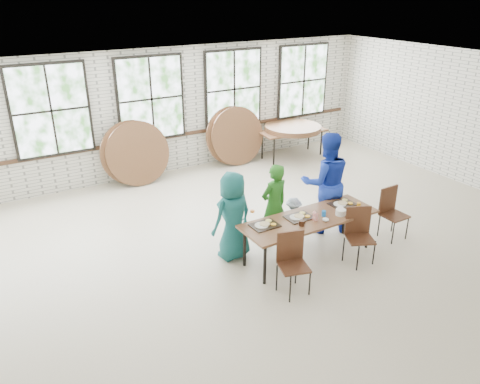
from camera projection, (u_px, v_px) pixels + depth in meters
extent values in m
plane|color=#B2A78D|center=(252.00, 256.00, 8.04)|extent=(12.00, 12.00, 0.00)
plane|color=white|center=(254.00, 80.00, 6.83)|extent=(12.00, 12.00, 0.00)
plane|color=silver|center=(151.00, 114.00, 10.98)|extent=(12.00, 0.00, 12.00)
cube|color=#422819|center=(154.00, 139.00, 11.20)|extent=(11.80, 0.05, 0.08)
cube|color=black|center=(51.00, 111.00, 9.75)|extent=(1.62, 0.05, 1.97)
cube|color=white|center=(51.00, 111.00, 9.73)|extent=(1.50, 0.01, 1.85)
cube|color=black|center=(151.00, 99.00, 10.78)|extent=(1.62, 0.05, 1.97)
cube|color=white|center=(151.00, 99.00, 10.75)|extent=(1.50, 0.01, 1.85)
cube|color=black|center=(233.00, 89.00, 11.81)|extent=(1.62, 0.05, 1.97)
cube|color=white|center=(234.00, 89.00, 11.78)|extent=(1.50, 0.01, 1.85)
cube|color=black|center=(303.00, 81.00, 12.83)|extent=(1.62, 0.05, 1.97)
cube|color=white|center=(304.00, 81.00, 12.80)|extent=(1.50, 0.01, 1.85)
cube|color=brown|center=(310.00, 219.00, 7.74)|extent=(2.40, 0.81, 0.04)
cylinder|color=black|center=(265.00, 264.00, 7.15)|extent=(0.05, 0.05, 0.70)
cylinder|color=black|center=(245.00, 247.00, 7.63)|extent=(0.05, 0.05, 0.70)
cylinder|color=black|center=(368.00, 230.00, 8.16)|extent=(0.05, 0.05, 0.70)
cylinder|color=black|center=(345.00, 217.00, 8.63)|extent=(0.05, 0.05, 0.70)
cube|color=#492818|center=(294.00, 267.00, 6.90)|extent=(0.51, 0.50, 0.03)
cube|color=#492818|center=(290.00, 246.00, 6.97)|extent=(0.41, 0.14, 0.50)
cylinder|color=black|center=(290.00, 290.00, 6.77)|extent=(0.02, 0.02, 0.44)
cylinder|color=black|center=(277.00, 278.00, 7.04)|extent=(0.02, 0.02, 0.44)
cylinder|color=black|center=(310.00, 282.00, 6.94)|extent=(0.02, 0.02, 0.44)
cylinder|color=black|center=(296.00, 271.00, 7.21)|extent=(0.02, 0.02, 0.44)
cube|color=#492818|center=(360.00, 239.00, 7.67)|extent=(0.55, 0.54, 0.03)
cube|color=#492818|center=(358.00, 220.00, 7.74)|extent=(0.39, 0.20, 0.50)
cylinder|color=black|center=(358.00, 259.00, 7.54)|extent=(0.02, 0.02, 0.44)
cylinder|color=black|center=(343.00, 249.00, 7.81)|extent=(0.02, 0.02, 0.44)
cylinder|color=black|center=(374.00, 253.00, 7.71)|extent=(0.02, 0.02, 0.44)
cylinder|color=black|center=(359.00, 244.00, 7.98)|extent=(0.02, 0.02, 0.44)
cube|color=#492818|center=(394.00, 216.00, 8.45)|extent=(0.43, 0.41, 0.03)
cube|color=#492818|center=(388.00, 199.00, 8.49)|extent=(0.42, 0.04, 0.50)
cylinder|color=black|center=(393.00, 233.00, 8.32)|extent=(0.02, 0.02, 0.44)
cylinder|color=black|center=(379.00, 226.00, 8.59)|extent=(0.02, 0.02, 0.44)
cylinder|color=black|center=(407.00, 228.00, 8.49)|extent=(0.02, 0.02, 0.44)
cylinder|color=black|center=(393.00, 221.00, 8.76)|extent=(0.02, 0.02, 0.44)
imported|color=#1B6468|center=(233.00, 216.00, 7.72)|extent=(0.82, 0.61, 1.54)
imported|color=#21621A|center=(274.00, 206.00, 8.11)|extent=(0.59, 0.43, 1.52)
imported|color=#152542|center=(293.00, 218.00, 8.46)|extent=(0.55, 0.35, 0.80)
imported|color=#1833AE|center=(326.00, 183.00, 8.57)|extent=(1.14, 1.03, 1.91)
cube|color=brown|center=(293.00, 131.00, 12.45)|extent=(1.85, 0.87, 0.04)
cylinder|color=black|center=(274.00, 152.00, 12.02)|extent=(0.04, 0.04, 0.70)
cylinder|color=black|center=(262.00, 146.00, 12.45)|extent=(0.04, 0.04, 0.70)
cylinder|color=black|center=(321.00, 142.00, 12.74)|extent=(0.04, 0.04, 0.70)
cylinder|color=black|center=(309.00, 137.00, 13.18)|extent=(0.04, 0.04, 0.70)
cube|color=black|center=(265.00, 225.00, 7.47)|extent=(0.44, 0.33, 0.02)
cube|color=black|center=(299.00, 217.00, 7.73)|extent=(0.44, 0.33, 0.02)
cube|color=black|center=(342.00, 204.00, 8.20)|extent=(0.44, 0.33, 0.02)
cylinder|color=black|center=(302.00, 223.00, 7.45)|extent=(0.09, 0.09, 0.09)
cube|color=red|center=(315.00, 217.00, 7.62)|extent=(0.06, 0.06, 0.11)
cylinder|color=blue|center=(324.00, 214.00, 7.76)|extent=(0.07, 0.07, 0.10)
cylinder|color=orange|center=(359.00, 206.00, 8.02)|extent=(0.07, 0.07, 0.11)
cylinder|color=white|center=(341.00, 212.00, 7.81)|extent=(0.17, 0.17, 0.10)
ellipsoid|color=white|center=(326.00, 220.00, 7.62)|extent=(0.11, 0.11, 0.05)
ellipsoid|color=white|center=(340.00, 208.00, 8.02)|extent=(0.11, 0.11, 0.05)
cylinder|color=brown|center=(293.00, 130.00, 12.43)|extent=(1.50, 1.50, 0.04)
cylinder|color=brown|center=(293.00, 128.00, 12.41)|extent=(1.50, 1.50, 0.04)
cylinder|color=brown|center=(293.00, 126.00, 12.39)|extent=(1.50, 1.50, 0.04)
cylinder|color=brown|center=(132.00, 153.00, 10.76)|extent=(1.50, 0.29, 1.49)
cylinder|color=brown|center=(138.00, 153.00, 10.73)|extent=(1.50, 0.41, 1.47)
cylinder|color=brown|center=(232.00, 136.00, 11.99)|extent=(1.50, 0.30, 1.49)
cylinder|color=brown|center=(238.00, 136.00, 11.96)|extent=(1.50, 0.36, 1.48)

